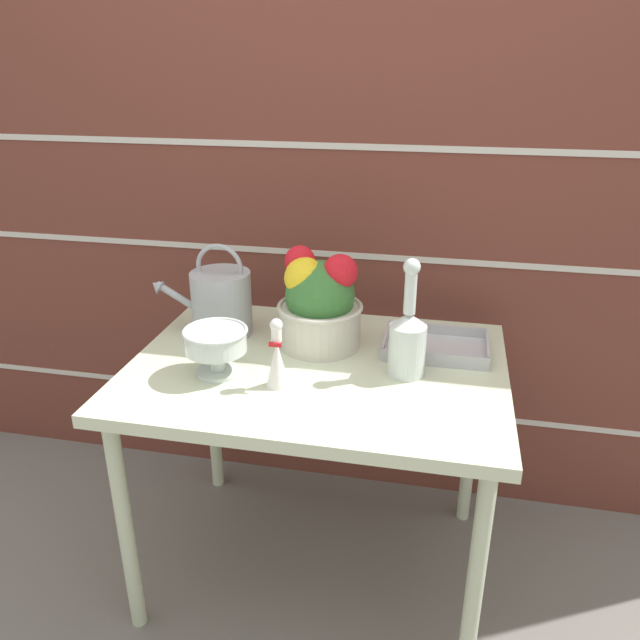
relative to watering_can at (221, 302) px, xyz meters
The scene contains 9 objects.
ground_plane 0.92m from the watering_can, 24.13° to the right, with size 12.00×12.00×0.00m, color slate.
brick_wall 0.56m from the watering_can, 46.84° to the left, with size 3.60×0.08×2.20m.
patio_table 0.41m from the watering_can, 24.13° to the right, with size 1.06×0.78×0.74m.
watering_can is the anchor object (origin of this frame).
crystal_pedestal_bowl 0.28m from the watering_can, 72.56° to the right, with size 0.18×0.18×0.13m.
flower_planter 0.32m from the watering_can, ahead, with size 0.26×0.26×0.30m.
glass_decanter 0.61m from the watering_can, 15.10° to the right, with size 0.10×0.10×0.33m.
figurine_vase 0.40m from the watering_can, 48.27° to the right, with size 0.06×0.06×0.19m.
wire_tray 0.67m from the watering_can, ahead, with size 0.31×0.21×0.04m.
Camera 1 is at (0.33, -1.54, 1.55)m, focal length 35.00 mm.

